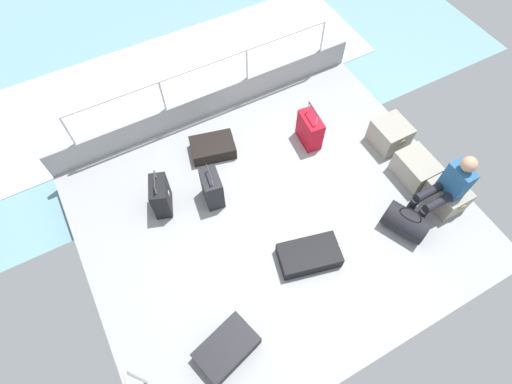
% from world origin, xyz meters
% --- Properties ---
extents(ground_plane, '(4.40, 5.20, 0.06)m').
position_xyz_m(ground_plane, '(0.00, 0.00, -0.03)').
color(ground_plane, '#939699').
extents(gunwale_port, '(0.06, 5.20, 0.45)m').
position_xyz_m(gunwale_port, '(-2.17, 0.00, 0.23)').
color(gunwale_port, '#939699').
rests_on(gunwale_port, ground_plane).
extents(railing_port, '(0.04, 4.20, 1.02)m').
position_xyz_m(railing_port, '(-2.17, 0.00, 0.78)').
color(railing_port, silver).
rests_on(railing_port, ground_plane).
extents(sea_wake, '(12.00, 12.00, 0.01)m').
position_xyz_m(sea_wake, '(-3.60, 0.00, -0.34)').
color(sea_wake, '#6B99A8').
rests_on(sea_wake, ground_plane).
extents(cargo_crate_0, '(0.53, 0.48, 0.40)m').
position_xyz_m(cargo_crate_0, '(-0.30, 2.17, 0.20)').
color(cargo_crate_0, gray).
rests_on(cargo_crate_0, ground_plane).
extents(cargo_crate_1, '(0.61, 0.44, 0.38)m').
position_xyz_m(cargo_crate_1, '(0.38, 2.10, 0.19)').
color(cargo_crate_1, gray).
rests_on(cargo_crate_1, ground_plane).
extents(cargo_crate_2, '(0.56, 0.42, 0.38)m').
position_xyz_m(cargo_crate_2, '(0.94, 2.19, 0.19)').
color(cargo_crate_2, gray).
rests_on(cargo_crate_2, ground_plane).
extents(passenger_seated, '(0.34, 0.66, 1.08)m').
position_xyz_m(passenger_seated, '(0.94, 2.01, 0.56)').
color(passenger_seated, '#26598C').
rests_on(passenger_seated, ground_plane).
extents(suitcase_0, '(0.62, 0.87, 0.21)m').
position_xyz_m(suitcase_0, '(0.76, 0.05, 0.11)').
color(suitcase_0, black).
rests_on(suitcase_0, ground_plane).
extents(suitcase_1, '(0.58, 0.74, 0.21)m').
position_xyz_m(suitcase_1, '(-1.43, -0.30, 0.11)').
color(suitcase_1, black).
rests_on(suitcase_1, ground_plane).
extents(suitcase_2, '(0.46, 0.35, 0.71)m').
position_xyz_m(suitcase_2, '(-0.89, -1.32, 0.28)').
color(suitcase_2, black).
rests_on(suitcase_2, ground_plane).
extents(suitcase_3, '(0.48, 0.29, 0.73)m').
position_xyz_m(suitcase_3, '(-0.92, 1.11, 0.26)').
color(suitcase_3, '#B70C1E').
rests_on(suitcase_3, ground_plane).
extents(suitcase_4, '(0.41, 0.29, 0.70)m').
position_xyz_m(suitcase_4, '(-0.67, -0.65, 0.27)').
color(suitcase_4, black).
rests_on(suitcase_4, ground_plane).
extents(suitcase_5, '(0.62, 0.80, 0.22)m').
position_xyz_m(suitcase_5, '(1.28, -1.40, 0.11)').
color(suitcase_5, black).
rests_on(suitcase_5, ground_plane).
extents(duffel_bag, '(0.68, 0.56, 0.52)m').
position_xyz_m(duffel_bag, '(1.00, 1.43, 0.18)').
color(duffel_bag, black).
rests_on(duffel_bag, ground_plane).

